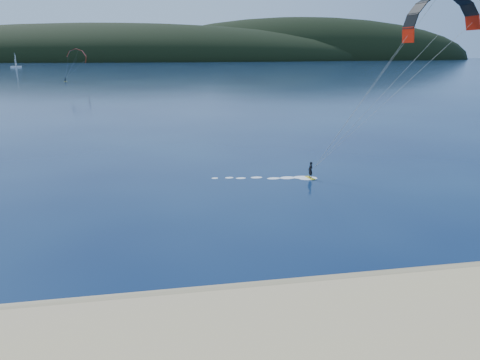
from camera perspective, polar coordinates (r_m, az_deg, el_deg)
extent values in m
plane|color=#071234|center=(21.31, -8.89, -21.33)|extent=(1800.00, 1800.00, 0.00)
cube|color=olive|center=(25.03, -9.20, -15.02)|extent=(220.00, 2.50, 0.10)
ellipsoid|color=black|center=(738.82, -14.56, 14.47)|extent=(840.00, 280.00, 110.00)
ellipsoid|color=black|center=(819.44, 8.58, 14.89)|extent=(600.00, 240.00, 140.00)
cube|color=yellow|center=(47.88, 8.91, 0.26)|extent=(0.76, 1.45, 0.08)
imported|color=black|center=(47.65, 8.95, 1.28)|extent=(0.55, 0.70, 1.71)
cylinder|color=gray|center=(46.92, 16.68, 9.31)|extent=(0.02, 0.02, 17.43)
cube|color=yellow|center=(222.25, -21.29, 11.60)|extent=(1.29, 1.44, 0.08)
imported|color=black|center=(222.20, -21.31, 11.84)|extent=(1.09, 1.12, 1.81)
cylinder|color=gray|center=(218.34, -20.66, 13.11)|extent=(0.02, 0.02, 12.29)
cube|color=white|center=(441.01, -26.58, 12.73)|extent=(8.93, 5.70, 1.49)
cylinder|color=white|center=(440.88, -26.67, 13.49)|extent=(0.21, 0.21, 11.70)
cube|color=white|center=(442.30, -26.61, 13.50)|extent=(1.08, 2.60, 8.51)
cube|color=white|center=(439.27, -26.69, 13.20)|extent=(0.84, 2.00, 5.32)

